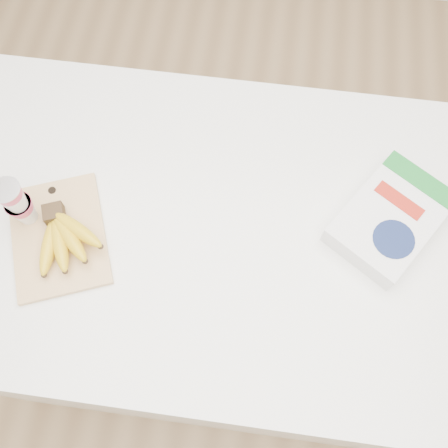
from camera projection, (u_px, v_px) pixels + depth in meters
The scene contains 6 objects.
room at pixel (197, 152), 0.93m from camera, with size 4.00×4.00×4.00m.
table at pixel (209, 282), 1.70m from camera, with size 1.35×0.90×1.01m, color white.
cutting_board at pixel (59, 236), 1.22m from camera, with size 0.22×0.30×0.02m, color tan.
bananas at pixel (63, 237), 1.18m from camera, with size 0.18×0.19×0.07m.
yogurt_stack at pixel (17, 203), 1.15m from camera, with size 0.07×0.07×0.16m.
cereal_box at pixel (390, 218), 1.21m from camera, with size 0.32×0.35×0.06m.
Camera 1 is at (0.11, -0.48, 2.15)m, focal length 40.00 mm.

